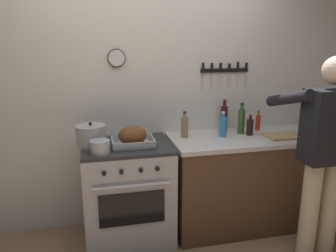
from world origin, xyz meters
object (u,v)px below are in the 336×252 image
object	(u,v)px
stock_pot	(91,135)
saucepan	(100,147)
bottle_soy_sauce	(250,127)
stove	(128,192)
bottle_vinegar	(185,127)
cutting_board	(284,136)
bottle_hot_sauce	(258,122)
person_cook	(325,149)
bottle_olive_oil	(241,121)
bottle_wine_red	(224,118)
bottle_dish_soap	(223,126)
roasting_pan	(133,137)

from	to	relation	value
stock_pot	saucepan	world-z (taller)	stock_pot
saucepan	bottle_soy_sauce	distance (m)	1.41
stove	bottle_vinegar	distance (m)	0.78
bottle_vinegar	bottle_soy_sauce	size ratio (longest dim) A/B	1.25
cutting_board	bottle_vinegar	distance (m)	0.94
stove	saucepan	distance (m)	0.58
bottle_hot_sauce	bottle_soy_sauce	distance (m)	0.22
cutting_board	bottle_soy_sauce	distance (m)	0.32
cutting_board	bottle_vinegar	bearing A→B (deg)	168.29
stock_pot	cutting_board	size ratio (longest dim) A/B	0.70
saucepan	cutting_board	size ratio (longest dim) A/B	0.43
person_cook	bottle_olive_oil	xyz separation A→B (m)	(-0.35, 0.74, 0.07)
saucepan	bottle_olive_oil	size ratio (longest dim) A/B	0.52
saucepan	bottle_olive_oil	world-z (taller)	bottle_olive_oil
saucepan	bottle_wine_red	distance (m)	1.29
cutting_board	stove	bearing A→B (deg)	176.22
saucepan	bottle_dish_soap	xyz separation A→B (m)	(1.13, 0.24, 0.04)
cutting_board	bottle_soy_sauce	world-z (taller)	bottle_soy_sauce
stock_pot	bottle_dish_soap	xyz separation A→B (m)	(1.20, 0.02, 0.01)
bottle_soy_sauce	bottle_olive_oil	bearing A→B (deg)	130.49
stove	bottle_olive_oil	world-z (taller)	bottle_olive_oil
bottle_soy_sauce	stove	bearing A→B (deg)	-178.23
bottle_vinegar	bottle_soy_sauce	xyz separation A→B (m)	(0.63, -0.06, -0.02)
person_cook	bottle_olive_oil	world-z (taller)	person_cook
saucepan	bottle_hot_sauce	size ratio (longest dim) A/B	0.80
bottle_vinegar	bottle_olive_oil	world-z (taller)	bottle_olive_oil
person_cook	bottle_wine_red	world-z (taller)	person_cook
person_cook	stock_pot	xyz separation A→B (m)	(-1.76, 0.66, 0.04)
stock_pot	bottle_dish_soap	distance (m)	1.20
roasting_pan	bottle_olive_oil	world-z (taller)	bottle_olive_oil
bottle_wine_red	saucepan	bearing A→B (deg)	-160.36
bottle_vinegar	bottle_hot_sauce	size ratio (longest dim) A/B	1.26
bottle_vinegar	bottle_soy_sauce	distance (m)	0.63
bottle_hot_sauce	bottle_soy_sauce	xyz separation A→B (m)	(-0.16, -0.15, 0.00)
stove	roasting_pan	world-z (taller)	roasting_pan
bottle_dish_soap	bottle_soy_sauce	distance (m)	0.27
cutting_board	roasting_pan	bearing A→B (deg)	178.63
bottle_wine_red	bottle_soy_sauce	size ratio (longest dim) A/B	1.59
bottle_dish_soap	saucepan	bearing A→B (deg)	-167.90
bottle_hot_sauce	bottle_vinegar	bearing A→B (deg)	-173.27
person_cook	bottle_dish_soap	xyz separation A→B (m)	(-0.56, 0.68, 0.05)
bottle_soy_sauce	bottle_dish_soap	bearing A→B (deg)	177.54
cutting_board	saucepan	bearing A→B (deg)	-176.68
saucepan	cutting_board	distance (m)	1.69
stove	bottle_olive_oil	bearing A→B (deg)	5.36
stock_pot	bottle_olive_oil	xyz separation A→B (m)	(1.41, 0.07, 0.04)
bottle_soy_sauce	saucepan	bearing A→B (deg)	-170.64
stock_pot	bottle_soy_sauce	distance (m)	1.46
bottle_hot_sauce	bottle_dish_soap	xyz separation A→B (m)	(-0.43, -0.14, 0.02)
saucepan	bottle_soy_sauce	size ratio (longest dim) A/B	0.80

